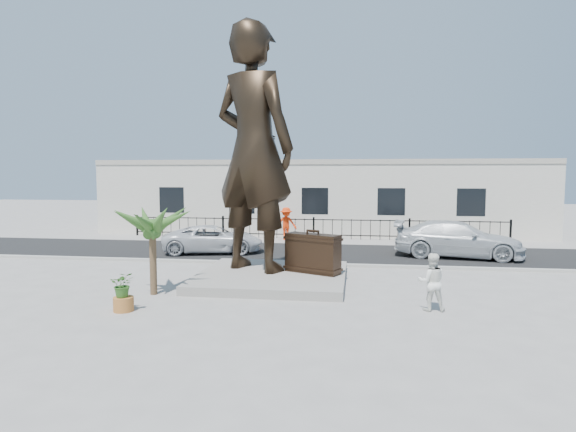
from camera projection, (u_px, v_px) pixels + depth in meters
name	position (u px, v px, depth m)	size (l,w,h in m)	color
ground	(279.00, 291.00, 15.73)	(100.00, 100.00, 0.00)	#9E9991
street	(305.00, 252.00, 23.62)	(40.00, 7.00, 0.01)	black
curb	(296.00, 264.00, 20.16)	(40.00, 0.25, 0.12)	#A5A399
far_sidewalk	(312.00, 241.00, 27.56)	(40.00, 2.50, 0.02)	#9E9991
plinth	(272.00, 277.00, 17.26)	(5.20, 5.20, 0.30)	gray
fence	(314.00, 229.00, 28.30)	(22.00, 0.10, 1.20)	black
building	(319.00, 198.00, 32.30)	(28.00, 7.00, 4.40)	silver
statue	(254.00, 149.00, 17.43)	(3.24, 2.13, 8.89)	black
suitcase	(313.00, 253.00, 17.17)	(1.98, 0.63, 1.40)	black
tourist	(431.00, 282.00, 13.45)	(0.79, 0.62, 1.63)	white
car_white	(213.00, 239.00, 23.36)	(2.20, 4.78, 1.33)	silver
car_silver	(458.00, 239.00, 22.11)	(2.32, 5.70, 1.65)	silver
worker	(286.00, 224.00, 27.73)	(1.22, 0.70, 1.88)	#F1360C
palm_tree	(154.00, 294.00, 15.33)	(1.80, 1.80, 3.20)	#2D531E
planter	(124.00, 304.00, 13.44)	(0.56, 0.56, 0.40)	#AD672D
shrub	(123.00, 284.00, 13.39)	(0.64, 0.56, 0.71)	#2F5F1F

